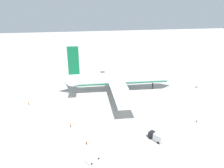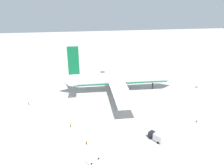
{
  "view_description": "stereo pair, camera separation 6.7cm",
  "coord_description": "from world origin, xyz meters",
  "px_view_note": "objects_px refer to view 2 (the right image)",
  "views": [
    {
      "loc": [
        -26.63,
        -108.18,
        47.02
      ],
      "look_at": [
        -5.36,
        -2.03,
        5.52
      ],
      "focal_mm": 33.01,
      "sensor_mm": 36.0,
      "label": 1
    },
    {
      "loc": [
        -26.56,
        -108.19,
        47.02
      ],
      "look_at": [
        -5.36,
        -2.03,
        5.52
      ],
      "focal_mm": 33.01,
      "sensor_mm": 36.0,
      "label": 2
    }
  ],
  "objects_px": {
    "ground_worker_3": "(197,121)",
    "traffic_cone_0": "(204,123)",
    "ground_worker_2": "(71,125)",
    "baggage_cart_0": "(114,66)",
    "baggage_cart_1": "(197,87)",
    "ground_worker_0": "(87,142)",
    "airliner": "(118,79)",
    "service_van": "(93,158)",
    "service_truck_1": "(156,137)",
    "traffic_cone_1": "(41,109)",
    "ground_worker_1": "(29,103)"
  },
  "relations": [
    {
      "from": "service_truck_1",
      "to": "baggage_cart_1",
      "type": "xyz_separation_m",
      "value": [
        45.41,
        45.2,
        -1.38
      ]
    },
    {
      "from": "airliner",
      "to": "baggage_cart_0",
      "type": "xyz_separation_m",
      "value": [
        7.85,
        50.98,
        -6.95
      ]
    },
    {
      "from": "ground_worker_2",
      "to": "ground_worker_3",
      "type": "xyz_separation_m",
      "value": [
        53.21,
        -7.02,
        -0.05
      ]
    },
    {
      "from": "traffic_cone_0",
      "to": "traffic_cone_1",
      "type": "xyz_separation_m",
      "value": [
        -69.41,
        26.78,
        0.0
      ]
    },
    {
      "from": "ground_worker_1",
      "to": "ground_worker_2",
      "type": "bearing_deg",
      "value": -50.27
    },
    {
      "from": "baggage_cart_1",
      "to": "ground_worker_2",
      "type": "relative_size",
      "value": 1.69
    },
    {
      "from": "service_truck_1",
      "to": "ground_worker_1",
      "type": "distance_m",
      "value": 65.44
    },
    {
      "from": "baggage_cart_1",
      "to": "ground_worker_3",
      "type": "relative_size",
      "value": 1.78
    },
    {
      "from": "ground_worker_1",
      "to": "traffic_cone_1",
      "type": "distance_m",
      "value": 9.47
    },
    {
      "from": "ground_worker_1",
      "to": "traffic_cone_0",
      "type": "xyz_separation_m",
      "value": [
        76.14,
        -33.41,
        -0.64
      ]
    },
    {
      "from": "baggage_cart_0",
      "to": "traffic_cone_1",
      "type": "relative_size",
      "value": 5.9
    },
    {
      "from": "ground_worker_0",
      "to": "traffic_cone_0",
      "type": "relative_size",
      "value": 3.26
    },
    {
      "from": "ground_worker_2",
      "to": "traffic_cone_0",
      "type": "bearing_deg",
      "value": -8.91
    },
    {
      "from": "service_van",
      "to": "ground_worker_0",
      "type": "xyz_separation_m",
      "value": [
        -1.39,
        8.67,
        -0.12
      ]
    },
    {
      "from": "service_truck_1",
      "to": "traffic_cone_0",
      "type": "relative_size",
      "value": 11.17
    },
    {
      "from": "ground_worker_2",
      "to": "ground_worker_3",
      "type": "bearing_deg",
      "value": -7.52
    },
    {
      "from": "ground_worker_0",
      "to": "traffic_cone_1",
      "type": "height_order",
      "value": "ground_worker_0"
    },
    {
      "from": "baggage_cart_0",
      "to": "traffic_cone_0",
      "type": "relative_size",
      "value": 5.9
    },
    {
      "from": "ground_worker_2",
      "to": "baggage_cart_0",
      "type": "bearing_deg",
      "value": 67.03
    },
    {
      "from": "service_van",
      "to": "ground_worker_0",
      "type": "distance_m",
      "value": 8.78
    },
    {
      "from": "baggage_cart_0",
      "to": "ground_worker_1",
      "type": "distance_m",
      "value": 81.82
    },
    {
      "from": "ground_worker_3",
      "to": "traffic_cone_0",
      "type": "bearing_deg",
      "value": -35.19
    },
    {
      "from": "baggage_cart_1",
      "to": "ground_worker_0",
      "type": "distance_m",
      "value": 82.74
    },
    {
      "from": "service_van",
      "to": "ground_worker_3",
      "type": "height_order",
      "value": "service_van"
    },
    {
      "from": "ground_worker_0",
      "to": "traffic_cone_0",
      "type": "bearing_deg",
      "value": 4.69
    },
    {
      "from": "baggage_cart_0",
      "to": "ground_worker_3",
      "type": "bearing_deg",
      "value": -79.11
    },
    {
      "from": "service_van",
      "to": "baggage_cart_0",
      "type": "bearing_deg",
      "value": 74.78
    },
    {
      "from": "service_truck_1",
      "to": "traffic_cone_1",
      "type": "distance_m",
      "value": 56.08
    },
    {
      "from": "ground_worker_2",
      "to": "ground_worker_3",
      "type": "relative_size",
      "value": 1.05
    },
    {
      "from": "airliner",
      "to": "baggage_cart_0",
      "type": "relative_size",
      "value": 21.93
    },
    {
      "from": "baggage_cart_0",
      "to": "ground_worker_1",
      "type": "height_order",
      "value": "ground_worker_1"
    },
    {
      "from": "ground_worker_0",
      "to": "baggage_cart_0",
      "type": "bearing_deg",
      "value": 72.74
    },
    {
      "from": "baggage_cart_0",
      "to": "ground_worker_2",
      "type": "bearing_deg",
      "value": -112.97
    },
    {
      "from": "ground_worker_3",
      "to": "service_truck_1",
      "type": "bearing_deg",
      "value": -158.99
    },
    {
      "from": "baggage_cart_1",
      "to": "ground_worker_3",
      "type": "xyz_separation_m",
      "value": [
        -23.3,
        -36.71,
        0.59
      ]
    },
    {
      "from": "service_truck_1",
      "to": "service_van",
      "type": "xyz_separation_m",
      "value": [
        -24.18,
        -5.98,
        -0.61
      ]
    },
    {
      "from": "service_truck_1",
      "to": "ground_worker_2",
      "type": "bearing_deg",
      "value": 153.48
    },
    {
      "from": "service_truck_1",
      "to": "baggage_cart_0",
      "type": "bearing_deg",
      "value": 87.37
    },
    {
      "from": "airliner",
      "to": "baggage_cart_0",
      "type": "bearing_deg",
      "value": 81.25
    },
    {
      "from": "airliner",
      "to": "service_van",
      "type": "distance_m",
      "value": 58.92
    },
    {
      "from": "traffic_cone_1",
      "to": "baggage_cart_0",
      "type": "bearing_deg",
      "value": 53.2
    },
    {
      "from": "ground_worker_1",
      "to": "traffic_cone_1",
      "type": "height_order",
      "value": "ground_worker_1"
    },
    {
      "from": "airliner",
      "to": "traffic_cone_1",
      "type": "bearing_deg",
      "value": -160.03
    },
    {
      "from": "service_van",
      "to": "baggage_cart_1",
      "type": "relative_size",
      "value": 1.64
    },
    {
      "from": "airliner",
      "to": "baggage_cart_0",
      "type": "distance_m",
      "value": 52.05
    },
    {
      "from": "airliner",
      "to": "ground_worker_2",
      "type": "relative_size",
      "value": 40.15
    },
    {
      "from": "traffic_cone_0",
      "to": "ground_worker_3",
      "type": "bearing_deg",
      "value": 144.81
    },
    {
      "from": "ground_worker_0",
      "to": "service_truck_1",
      "type": "bearing_deg",
      "value": -6.01
    },
    {
      "from": "ground_worker_1",
      "to": "traffic_cone_0",
      "type": "distance_m",
      "value": 83.15
    },
    {
      "from": "baggage_cart_0",
      "to": "ground_worker_2",
      "type": "height_order",
      "value": "ground_worker_2"
    }
  ]
}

